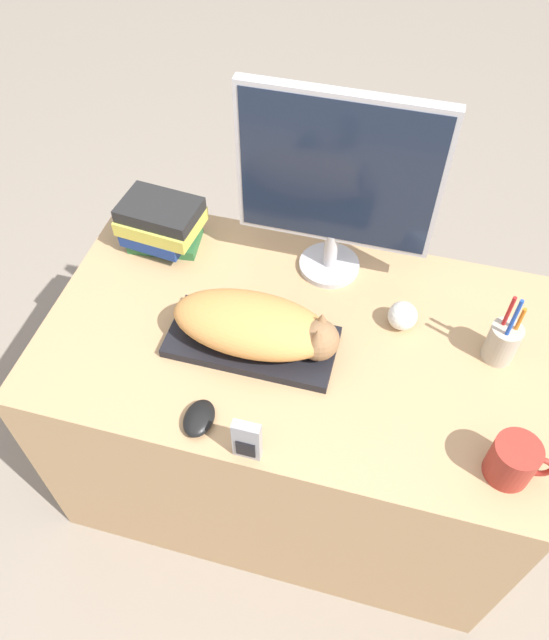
{
  "coord_description": "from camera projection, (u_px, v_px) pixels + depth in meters",
  "views": [
    {
      "loc": [
        0.2,
        -0.55,
        1.91
      ],
      "look_at": [
        -0.04,
        0.35,
        0.77
      ],
      "focal_mm": 35.0,
      "sensor_mm": 36.0,
      "label": 1
    }
  ],
  "objects": [
    {
      "name": "pen_cup",
      "position": [
        503.0,
        342.0,
        1.44
      ],
      "size": [
        0.07,
        0.07,
        0.22
      ],
      "color": "#B2A893",
      "rests_on": "desk"
    },
    {
      "name": "baseball",
      "position": [
        403.0,
        316.0,
        1.51
      ],
      "size": [
        0.07,
        0.07,
        0.07
      ],
      "color": "silver",
      "rests_on": "desk"
    },
    {
      "name": "coffee_mug",
      "position": [
        514.0,
        461.0,
        1.25
      ],
      "size": [
        0.13,
        0.1,
        0.1
      ],
      "color": "#9E2D23",
      "rests_on": "desk"
    },
    {
      "name": "phone",
      "position": [
        247.0,
        440.0,
        1.27
      ],
      "size": [
        0.06,
        0.02,
        0.12
      ],
      "color": "#99999E",
      "rests_on": "desk"
    },
    {
      "name": "computer_mouse",
      "position": [
        199.0,
        418.0,
        1.35
      ],
      "size": [
        0.07,
        0.1,
        0.03
      ],
      "color": "black",
      "rests_on": "desk"
    },
    {
      "name": "cat",
      "position": [
        259.0,
        326.0,
        1.44
      ],
      "size": [
        0.4,
        0.18,
        0.11
      ],
      "color": "#D18C47",
      "rests_on": "keyboard"
    },
    {
      "name": "book_stack",
      "position": [
        161.0,
        224.0,
        1.66
      ],
      "size": [
        0.22,
        0.17,
        0.14
      ],
      "color": "#2D6B38",
      "rests_on": "desk"
    },
    {
      "name": "monitor",
      "position": [
        337.0,
        179.0,
        1.44
      ],
      "size": [
        0.48,
        0.16,
        0.51
      ],
      "color": "#B7B7BC",
      "rests_on": "desk"
    },
    {
      "name": "ground_plane",
      "position": [
        258.0,
        575.0,
        1.84
      ],
      "size": [
        12.0,
        12.0,
        0.0
      ],
      "primitive_type": "plane",
      "color": "gray"
    },
    {
      "name": "desk",
      "position": [
        291.0,
        410.0,
        1.79
      ],
      "size": [
        1.22,
        0.73,
        0.71
      ],
      "color": "tan",
      "rests_on": "ground_plane"
    },
    {
      "name": "keyboard",
      "position": [
        252.0,
        342.0,
        1.49
      ],
      "size": [
        0.4,
        0.18,
        0.02
      ],
      "color": "black",
      "rests_on": "desk"
    }
  ]
}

